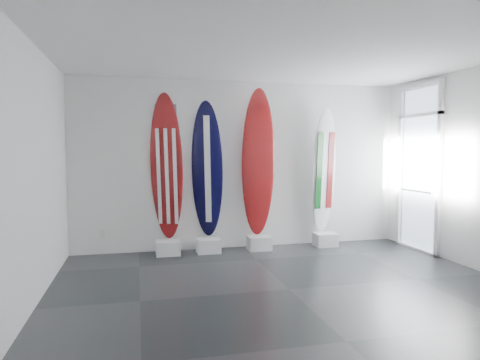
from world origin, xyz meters
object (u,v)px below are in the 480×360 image
object	(u,v)px
surfboard_usa	(167,167)
surfboard_swiss	(258,163)
surfboard_navy	(207,170)
surfboard_italy	(324,171)

from	to	relation	value
surfboard_usa	surfboard_swiss	bearing A→B (deg)	18.68
surfboard_navy	surfboard_italy	world-z (taller)	surfboard_navy
surfboard_usa	surfboard_navy	xyz separation A→B (m)	(0.69, 0.00, -0.06)
surfboard_usa	surfboard_italy	world-z (taller)	surfboard_usa
surfboard_navy	surfboard_italy	size ratio (longest dim) A/B	1.04
surfboard_navy	surfboard_italy	xyz separation A→B (m)	(2.18, 0.00, -0.03)
surfboard_usa	surfboard_navy	bearing A→B (deg)	18.68
surfboard_navy	surfboard_swiss	world-z (taller)	surfboard_swiss
surfboard_usa	surfboard_italy	bearing A→B (deg)	18.68
surfboard_navy	surfboard_swiss	distance (m)	0.92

